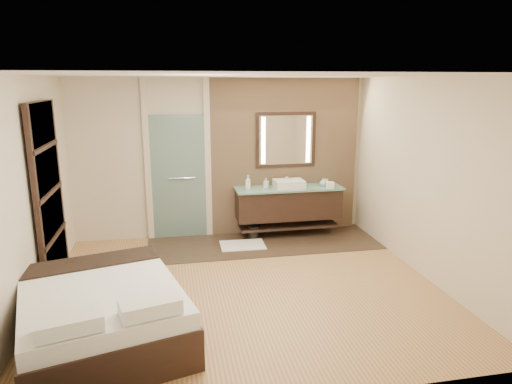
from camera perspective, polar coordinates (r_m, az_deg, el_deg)
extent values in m
plane|color=#95683E|center=(6.12, -1.47, -11.81)|extent=(5.00, 5.00, 0.00)
cube|color=#33221C|center=(7.67, 0.98, -6.36)|extent=(3.80, 1.30, 0.01)
cube|color=tan|center=(8.02, 3.62, 4.43)|extent=(2.60, 0.08, 2.70)
cube|color=black|center=(7.91, 4.06, -1.49)|extent=(1.80, 0.50, 0.50)
cube|color=black|center=(8.02, 4.01, -4.17)|extent=(1.71, 0.45, 0.04)
cube|color=#83C8B7|center=(7.83, 4.13, 0.46)|extent=(1.85, 0.55, 0.03)
cube|color=white|center=(7.81, 4.14, 1.03)|extent=(0.50, 0.38, 0.13)
cylinder|color=silver|center=(7.98, 3.79, 1.46)|extent=(0.03, 0.03, 0.18)
cylinder|color=silver|center=(7.93, 3.87, 1.97)|extent=(0.02, 0.10, 0.02)
cube|color=black|center=(7.93, 3.74, 6.51)|extent=(1.06, 0.03, 0.96)
cube|color=white|center=(7.92, 3.77, 6.50)|extent=(0.94, 0.01, 0.84)
cube|color=beige|center=(7.82, 0.93, 6.44)|extent=(0.07, 0.01, 0.80)
cube|color=beige|center=(8.02, 6.56, 6.53)|extent=(0.07, 0.01, 0.80)
cube|color=#9EC8C1|center=(7.82, -9.65, 1.78)|extent=(0.90, 0.05, 2.10)
cylinder|color=silver|center=(7.77, -9.27, 1.72)|extent=(0.45, 0.03, 0.03)
cube|color=beige|center=(7.78, -13.43, 3.79)|extent=(0.10, 0.08, 2.70)
cube|color=beige|center=(7.80, -6.05, 4.11)|extent=(0.10, 0.08, 2.70)
cube|color=black|center=(6.41, -24.47, -0.51)|extent=(0.06, 1.20, 2.40)
cube|color=beige|center=(6.64, -23.60, -7.48)|extent=(0.02, 1.06, 0.52)
cube|color=beige|center=(6.46, -24.09, -2.60)|extent=(0.02, 1.06, 0.52)
cube|color=beige|center=(6.33, -24.60, 2.51)|extent=(0.02, 1.06, 0.52)
cube|color=beige|center=(6.26, -25.14, 7.79)|extent=(0.02, 1.06, 0.52)
cube|color=black|center=(5.16, -18.63, -15.11)|extent=(1.99, 2.26, 0.42)
cube|color=white|center=(5.02, -18.90, -12.10)|extent=(1.93, 2.21, 0.17)
cube|color=black|center=(5.65, -19.95, -8.29)|extent=(1.56, 0.81, 0.04)
cube|color=white|center=(4.24, -22.31, -14.93)|extent=(0.59, 0.42, 0.14)
cube|color=white|center=(4.31, -13.09, -13.72)|extent=(0.59, 0.42, 0.14)
cube|color=white|center=(7.53, -1.69, -6.66)|extent=(0.73, 0.52, 0.02)
cylinder|color=black|center=(7.85, -0.32, -5.06)|extent=(0.22, 0.22, 0.23)
cube|color=white|center=(7.87, 9.24, 0.87)|extent=(0.13, 0.13, 0.10)
imported|color=white|center=(7.62, -1.02, 1.19)|extent=(0.12, 0.13, 0.25)
imported|color=#B2B2B2|center=(7.75, 1.26, 1.13)|extent=(0.10, 0.10, 0.17)
imported|color=silver|center=(8.00, 8.36, 1.24)|extent=(0.11, 0.11, 0.13)
imported|color=silver|center=(8.13, 8.60, 1.28)|extent=(0.14, 0.14, 0.09)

